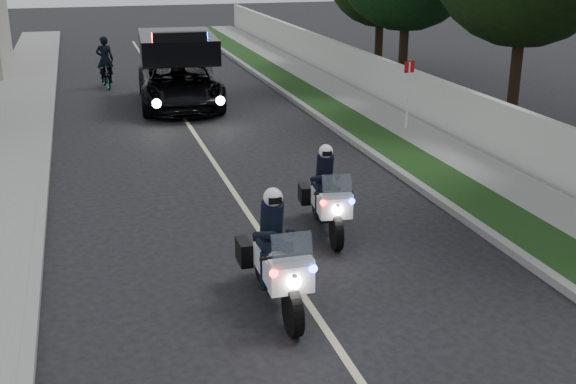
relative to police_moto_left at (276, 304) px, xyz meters
name	(u,v)px	position (x,y,z in m)	size (l,w,h in m)	color
ground	(356,376)	(0.49, -2.17, 0.00)	(120.00, 120.00, 0.00)	black
curb_right	(364,148)	(4.59, 7.83, 0.07)	(0.20, 60.00, 0.15)	gray
grass_verge	(388,146)	(5.29, 7.83, 0.08)	(1.20, 60.00, 0.16)	#193814
sidewalk_right	(431,142)	(6.59, 7.83, 0.08)	(1.40, 60.00, 0.16)	gray
property_wall	(465,116)	(7.59, 7.83, 0.75)	(0.22, 60.00, 1.50)	beige
curb_left	(45,173)	(-3.61, 7.83, 0.07)	(0.20, 60.00, 0.15)	gray
lane_marking	(214,162)	(0.49, 7.83, 0.00)	(0.12, 50.00, 0.01)	#BFB78C
police_moto_left	(276,304)	(0.00, 0.00, 0.00)	(0.77, 2.19, 1.86)	white
police_moto_right	(326,232)	(1.71, 2.61, 0.00)	(0.71, 2.02, 1.72)	silver
police_suv	(181,106)	(0.65, 14.90, 0.00)	(2.67, 5.77, 2.80)	black
bicycle	(107,87)	(-1.62, 18.99, 0.00)	(0.57, 1.63, 0.85)	black
cyclist	(107,87)	(-1.62, 18.99, 0.00)	(0.64, 0.42, 1.77)	black
sign_post	(406,133)	(6.49, 9.25, 0.00)	(0.34, 0.34, 2.18)	#B9260D
tree_right_c	(511,114)	(10.85, 10.55, 0.00)	(6.04, 6.04, 10.07)	#183310
tree_right_d	(402,83)	(9.79, 16.76, 0.00)	(5.65, 5.65, 9.42)	#133A13
tree_right_e	(378,66)	(10.48, 20.86, 0.00)	(4.85, 4.85, 8.08)	#1C3510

